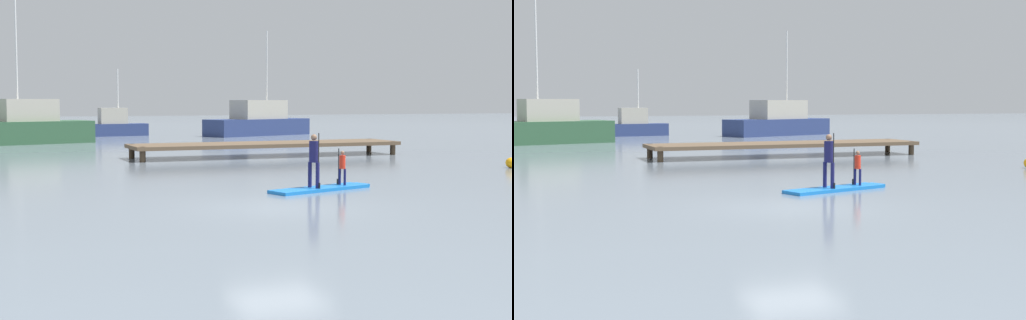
# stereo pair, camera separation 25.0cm
# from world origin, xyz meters

# --- Properties ---
(ground_plane) EXTENTS (240.00, 240.00, 0.00)m
(ground_plane) POSITION_xyz_m (0.00, 0.00, 0.00)
(ground_plane) COLOR slate
(paddleboard_near) EXTENTS (3.79, 1.88, 0.10)m
(paddleboard_near) POSITION_xyz_m (2.75, 3.05, 0.05)
(paddleboard_near) COLOR blue
(paddleboard_near) RESTS_ON ground
(paddler_adult) EXTENTS (0.37, 0.50, 1.71)m
(paddler_adult) POSITION_xyz_m (2.43, 2.95, 1.06)
(paddler_adult) COLOR #19194C
(paddler_adult) RESTS_ON paddleboard_near
(paddler_child_solo) EXTENTS (0.24, 0.38, 1.17)m
(paddler_child_solo) POSITION_xyz_m (3.62, 3.34, 0.72)
(paddler_child_solo) COLOR #19194C
(paddler_child_solo) RESTS_ON paddleboard_near
(fishing_boat_white_large) EXTENTS (10.93, 5.72, 10.11)m
(fishing_boat_white_large) POSITION_xyz_m (-4.98, 32.42, 1.02)
(fishing_boat_white_large) COLOR #2D5638
(fishing_boat_white_large) RESTS_ON ground
(fishing_boat_green_midground) EXTENTS (9.64, 5.76, 8.53)m
(fishing_boat_green_midground) POSITION_xyz_m (14.34, 38.29, 1.12)
(fishing_boat_green_midground) COLOR navy
(fishing_boat_green_midground) RESTS_ON ground
(motor_boat_small_navy) EXTENTS (5.66, 2.01, 5.35)m
(motor_boat_small_navy) POSITION_xyz_m (3.02, 41.13, 0.83)
(motor_boat_small_navy) COLOR navy
(motor_boat_small_navy) RESTS_ON ground
(floating_dock) EXTENTS (13.81, 3.06, 0.70)m
(floating_dock) POSITION_xyz_m (6.40, 16.72, 0.60)
(floating_dock) COLOR brown
(floating_dock) RESTS_ON ground
(mooring_buoy_near) EXTENTS (0.43, 0.43, 0.43)m
(mooring_buoy_near) POSITION_xyz_m (13.53, 7.10, 0.22)
(mooring_buoy_near) COLOR orange
(mooring_buoy_near) RESTS_ON ground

